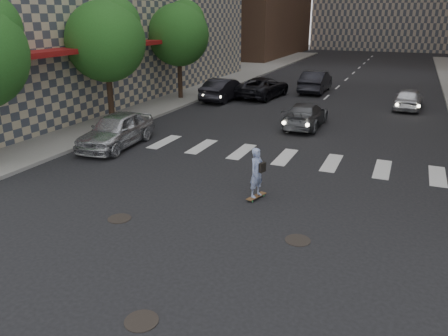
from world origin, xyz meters
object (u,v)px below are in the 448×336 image
object	(u,v)px
tree_c	(180,32)
traffic_car_a	(224,89)
tree_b	(108,38)
skateboarder	(257,173)
silver_sedan	(116,130)
traffic_car_e	(316,82)
traffic_car_d	(409,98)
traffic_car_c	(263,87)
traffic_car_b	(306,115)

from	to	relation	value
tree_c	traffic_car_a	world-z (taller)	tree_c
tree_b	traffic_car_a	world-z (taller)	tree_b
skateboarder	traffic_car_a	bearing A→B (deg)	134.11
silver_sedan	traffic_car_e	world-z (taller)	traffic_car_e
traffic_car_a	traffic_car_d	size ratio (longest dim) A/B	1.16
traffic_car_e	tree_b	bearing A→B (deg)	60.82
silver_sedan	traffic_car_c	size ratio (longest dim) A/B	0.88
tree_c	skateboarder	size ratio (longest dim) A/B	3.73
skateboarder	traffic_car_d	size ratio (longest dim) A/B	0.44
tree_b	traffic_car_c	distance (m)	12.77
traffic_car_c	tree_b	bearing A→B (deg)	72.11
traffic_car_a	skateboarder	bearing A→B (deg)	120.72
traffic_car_d	skateboarder	bearing A→B (deg)	80.31
traffic_car_d	tree_b	bearing A→B (deg)	39.39
tree_b	traffic_car_d	distance (m)	18.89
skateboarder	silver_sedan	xyz separation A→B (m)	(-7.95, 3.23, -0.14)
skateboarder	traffic_car_b	distance (m)	10.40
skateboarder	traffic_car_c	bearing A→B (deg)	125.23
tree_c	traffic_car_d	distance (m)	15.81
traffic_car_b	traffic_car_c	xyz separation A→B (m)	(-4.89, 7.51, 0.07)
tree_b	tree_c	size ratio (longest dim) A/B	1.00
traffic_car_d	traffic_car_c	bearing A→B (deg)	2.09
tree_b	tree_c	xyz separation A→B (m)	(0.00, 8.00, 0.00)
traffic_car_d	silver_sedan	bearing A→B (deg)	53.52
skateboarder	traffic_car_b	bearing A→B (deg)	111.89
silver_sedan	skateboarder	bearing A→B (deg)	-26.26
traffic_car_a	traffic_car_b	distance (m)	8.86
tree_c	traffic_car_a	distance (m)	4.95
silver_sedan	traffic_car_b	xyz separation A→B (m)	(7.18, 7.14, -0.13)
tree_b	traffic_car_a	bearing A→B (deg)	71.57
silver_sedan	traffic_car_a	world-z (taller)	silver_sedan
traffic_car_a	traffic_car_c	distance (m)	3.05
silver_sedan	traffic_car_b	bearing A→B (deg)	40.72
silver_sedan	traffic_car_e	xyz separation A→B (m)	(5.38, 18.35, 0.03)
tree_b	traffic_car_e	bearing A→B (deg)	60.84
tree_b	skateboarder	bearing A→B (deg)	-32.50
traffic_car_d	traffic_car_b	bearing A→B (deg)	58.85
traffic_car_d	traffic_car_e	bearing A→B (deg)	-26.46
traffic_car_d	tree_c	bearing A→B (deg)	14.14
traffic_car_c	skateboarder	bearing A→B (deg)	114.57
tree_c	silver_sedan	bearing A→B (deg)	-76.34
silver_sedan	traffic_car_b	world-z (taller)	silver_sedan
traffic_car_c	traffic_car_d	distance (m)	9.95
traffic_car_b	traffic_car_d	world-z (taller)	traffic_car_d
skateboarder	traffic_car_c	size ratio (longest dim) A/B	0.34
skateboarder	traffic_car_d	xyz separation A→B (m)	(4.29, 17.54, -0.24)
traffic_car_b	traffic_car_d	bearing A→B (deg)	-125.55
traffic_car_b	tree_b	bearing A→B (deg)	18.98
tree_b	skateboarder	size ratio (longest dim) A/B	3.73
traffic_car_c	traffic_car_a	bearing A→B (deg)	51.94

